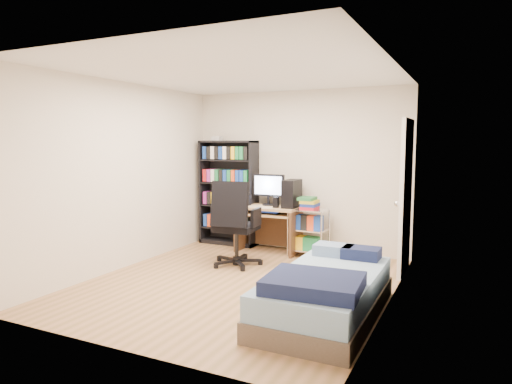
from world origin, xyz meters
The scene contains 7 objects.
room centered at (0.00, 0.00, 1.25)m, with size 3.58×4.08×2.58m.
media_shelf centered at (-1.16, 1.84, 0.89)m, with size 0.97×0.32×1.80m.
computer_desk centered at (-0.24, 1.67, 0.65)m, with size 0.96×0.55×1.20m.
office_chair centered at (-0.42, 0.69, 0.38)m, with size 0.78×0.78×1.19m.
wire_cart centered at (0.32, 1.63, 0.57)m, with size 0.55×0.40×0.88m.
bed centered at (1.26, -0.56, 0.24)m, with size 0.96×1.91×0.55m.
door centered at (1.72, 1.35, 1.00)m, with size 0.12×0.80×2.00m.
Camera 1 is at (2.51, -4.75, 1.70)m, focal length 32.00 mm.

